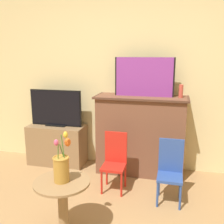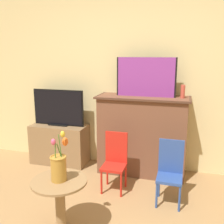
# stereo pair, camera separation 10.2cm
# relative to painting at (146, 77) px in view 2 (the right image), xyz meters

# --- Properties ---
(wall_back) EXTENTS (8.00, 0.06, 2.70)m
(wall_back) POSITION_rel_painting_xyz_m (-0.26, 0.23, 0.04)
(wall_back) COLOR beige
(wall_back) RESTS_ON ground
(fireplace_mantel) EXTENTS (1.20, 0.46, 1.06)m
(fireplace_mantel) POSITION_rel_painting_xyz_m (-0.03, -0.01, -0.76)
(fireplace_mantel) COLOR brown
(fireplace_mantel) RESTS_ON ground
(painting) EXTENTS (0.76, 0.03, 0.50)m
(painting) POSITION_rel_painting_xyz_m (0.00, 0.00, 0.00)
(painting) COLOR black
(painting) RESTS_ON fireplace_mantel
(mantel_candle) EXTENTS (0.05, 0.05, 0.17)m
(mantel_candle) POSITION_rel_painting_xyz_m (0.46, -0.01, -0.17)
(mantel_candle) COLOR #CC4C3D
(mantel_candle) RESTS_ON fireplace_mantel
(tv_stand) EXTENTS (0.82, 0.38, 0.58)m
(tv_stand) POSITION_rel_painting_xyz_m (-1.25, -0.01, -1.02)
(tv_stand) COLOR olive
(tv_stand) RESTS_ON ground
(tv_monitor) EXTENTS (0.76, 0.12, 0.52)m
(tv_monitor) POSITION_rel_painting_xyz_m (-1.25, -0.00, -0.48)
(tv_monitor) COLOR black
(tv_monitor) RESTS_ON tv_stand
(chair_red) EXTENTS (0.27, 0.27, 0.69)m
(chair_red) POSITION_rel_painting_xyz_m (-0.26, -0.53, -0.93)
(chair_red) COLOR red
(chair_red) RESTS_ON ground
(chair_blue) EXTENTS (0.27, 0.27, 0.69)m
(chair_blue) POSITION_rel_painting_xyz_m (0.39, -0.64, -0.93)
(chair_blue) COLOR #2D4C99
(chair_blue) RESTS_ON ground
(side_table) EXTENTS (0.49, 0.49, 0.53)m
(side_table) POSITION_rel_painting_xyz_m (-0.51, -1.45, -0.96)
(side_table) COLOR #99754C
(side_table) RESTS_ON ground
(vase_tulips) EXTENTS (0.14, 0.17, 0.45)m
(vase_tulips) POSITION_rel_painting_xyz_m (-0.51, -1.45, -0.64)
(vase_tulips) COLOR #B78433
(vase_tulips) RESTS_ON side_table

